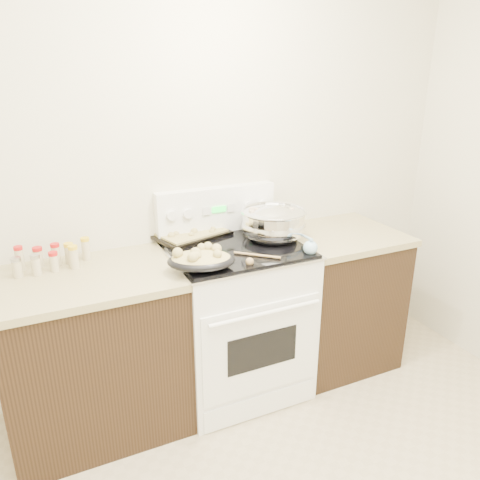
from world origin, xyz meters
TOP-DOWN VIEW (x-y plane):
  - room_shell at (0.00, 0.00)m, footprint 4.10×3.60m
  - counter_left at (-0.48, 1.43)m, footprint 0.93×0.67m
  - counter_right at (1.08, 1.43)m, footprint 0.73×0.67m
  - kitchen_range at (0.35, 1.42)m, footprint 0.78×0.73m
  - mixing_bowl at (0.61, 1.46)m, footprint 0.39×0.39m
  - roasting_pan at (0.06, 1.22)m, footprint 0.41×0.34m
  - baking_sheet at (0.17, 1.70)m, footprint 0.50×0.41m
  - wooden_spoon at (0.34, 1.19)m, footprint 0.20×0.19m
  - blue_ladle at (0.68, 1.17)m, footprint 0.12×0.27m
  - spice_jars at (-0.63, 1.59)m, footprint 0.39×0.16m

SIDE VIEW (x-z plane):
  - counter_left at x=-0.48m, z-range 0.00..0.92m
  - counter_right at x=1.08m, z-range 0.00..0.92m
  - kitchen_range at x=0.35m, z-range -0.12..1.10m
  - wooden_spoon at x=0.34m, z-range 0.93..0.98m
  - baking_sheet at x=0.17m, z-range 0.93..0.99m
  - blue_ladle at x=0.68m, z-range 0.93..1.03m
  - spice_jars at x=-0.63m, z-range 0.91..1.05m
  - roasting_pan at x=0.06m, z-range 0.93..1.05m
  - mixing_bowl at x=0.61m, z-range 0.92..1.15m
  - room_shell at x=0.00m, z-range 0.33..3.08m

